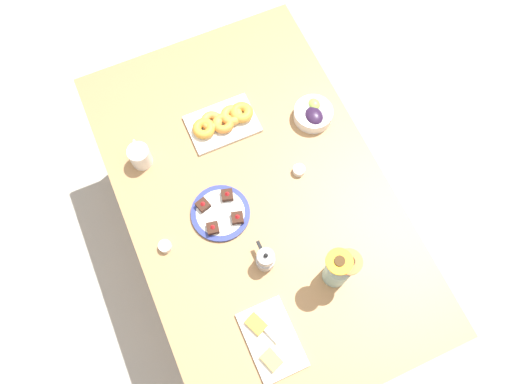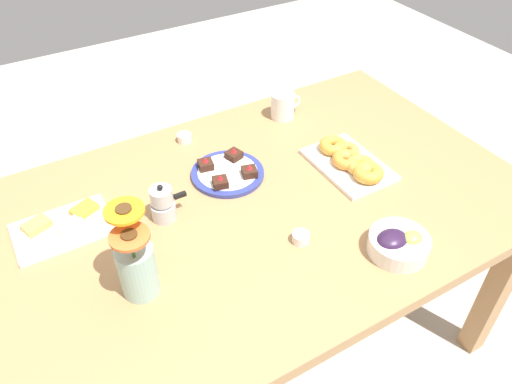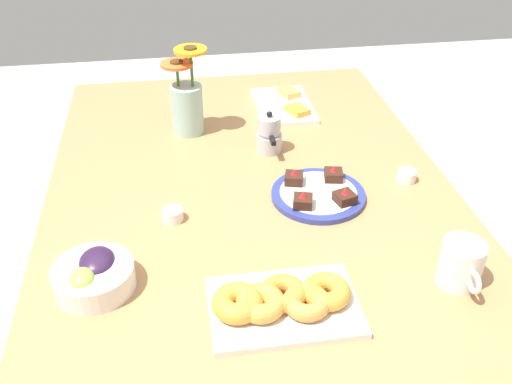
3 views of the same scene
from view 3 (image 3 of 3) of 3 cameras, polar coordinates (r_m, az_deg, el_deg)
dining_table at (r=1.40m, az=-0.00°, el=-4.25°), size 1.60×1.00×0.74m
coffee_mug at (r=1.18m, az=19.86°, el=-6.73°), size 0.12×0.08×0.09m
grape_bowl at (r=1.16m, az=-15.92°, el=-7.97°), size 0.16×0.16×0.07m
cheese_platter at (r=1.81m, az=2.87°, el=8.72°), size 0.26×0.17×0.03m
croissant_platter at (r=1.08m, az=2.53°, el=-10.88°), size 0.19×0.29×0.05m
jam_cup_honey at (r=1.31m, az=-8.33°, el=-2.23°), size 0.05×0.05×0.03m
jam_cup_berry at (r=1.48m, az=14.83°, el=1.61°), size 0.05×0.05×0.03m
dessert_plate at (r=1.38m, az=6.25°, el=-0.16°), size 0.23×0.23×0.05m
flower_vase at (r=1.64m, az=-6.93°, el=8.78°), size 0.10×0.13×0.25m
moka_pot at (r=1.55m, az=1.32°, el=5.74°), size 0.11×0.07×0.12m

